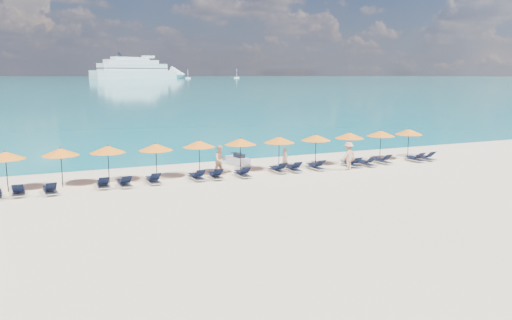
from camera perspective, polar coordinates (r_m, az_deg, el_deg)
name	(u,v)px	position (r m, az deg, el deg)	size (l,w,h in m)	color
ground	(278,190)	(27.72, 2.48, -3.42)	(1400.00, 1400.00, 0.00)	beige
sea	(47,78)	(684.37, -22.76, 8.61)	(1600.00, 1300.00, 0.01)	#1FA9B2
cruise_ship	(143,71)	(588.50, -12.77, 9.91)	(120.20, 65.98, 34.07)	white
sailboat_near	(188,78)	(586.33, -7.78, 9.30)	(5.91, 1.97, 10.83)	white
sailboat_far	(237,77)	(638.12, -2.23, 9.43)	(6.54, 2.18, 11.98)	white
jetski	(238,160)	(35.34, -2.08, 0.01)	(1.19, 2.28, 0.77)	silver
beachgoer_a	(285,159)	(33.11, 3.33, 0.08)	(0.54, 0.36, 1.49)	tan
beachgoer_b	(221,160)	(31.55, -4.07, -0.02)	(0.94, 0.54, 1.93)	tan
beachgoer_c	(348,156)	(33.69, 10.50, 0.44)	(1.22, 0.57, 1.89)	tan
umbrella_0	(5,155)	(30.00, -26.74, 0.47)	(2.10, 2.10, 2.28)	black
umbrella_1	(61,152)	(30.05, -21.43, 0.86)	(2.10, 2.10, 2.28)	black
umbrella_2	(108,149)	(30.20, -16.59, 1.17)	(2.10, 2.10, 2.28)	black
umbrella_3	(156,147)	(30.45, -11.37, 1.46)	(2.10, 2.10, 2.28)	black
umbrella_4	(199,144)	(31.41, -6.52, 1.85)	(2.10, 2.10, 2.28)	black
umbrella_5	(240,142)	(32.29, -1.79, 2.13)	(2.10, 2.10, 2.28)	black
umbrella_6	(279,140)	(33.18, 2.65, 2.33)	(2.10, 2.10, 2.28)	black
umbrella_7	(316,138)	(34.52, 6.87, 2.56)	(2.10, 2.10, 2.28)	black
umbrella_8	(350,136)	(36.02, 10.64, 2.77)	(2.10, 2.10, 2.28)	black
umbrella_9	(381,133)	(37.75, 14.08, 2.96)	(2.10, 2.10, 2.28)	black
umbrella_10	(409,132)	(39.36, 17.07, 3.10)	(2.10, 2.10, 2.28)	black
lounger_1	(19,191)	(29.17, -25.50, -3.25)	(0.63, 1.70, 0.66)	silver
lounger_2	(50,190)	(28.89, -22.47, -3.15)	(0.79, 1.75, 0.66)	silver
lounger_3	(103,184)	(29.39, -17.07, -2.62)	(0.66, 1.71, 0.66)	silver
lounger_4	(125,183)	(29.33, -14.79, -2.53)	(0.71, 1.73, 0.66)	silver
lounger_5	(153,180)	(29.80, -11.66, -2.21)	(0.69, 1.72, 0.66)	silver
lounger_6	(197,176)	(30.34, -6.75, -1.86)	(0.74, 1.74, 0.66)	silver
lounger_7	(216,175)	(30.57, -4.61, -1.73)	(0.72, 1.73, 0.66)	silver
lounger_8	(243,173)	(31.03, -1.52, -1.53)	(0.63, 1.71, 0.66)	silver
lounger_9	(278,169)	(32.41, 2.55, -1.04)	(0.69, 1.72, 0.66)	silver
lounger_10	(294,168)	(32.84, 4.33, -0.92)	(0.75, 1.74, 0.66)	silver
lounger_11	(316,166)	(33.58, 6.85, -0.72)	(0.71, 1.73, 0.66)	silver
lounger_12	(352,163)	(35.03, 10.91, -0.39)	(0.77, 1.75, 0.66)	silver
lounger_13	(366,163)	(35.50, 12.48, -0.31)	(0.74, 1.74, 0.66)	silver
lounger_14	(382,160)	(36.76, 14.24, -0.03)	(0.64, 1.71, 0.66)	silver
lounger_15	(415,158)	(38.23, 17.72, 0.17)	(0.63, 1.70, 0.66)	silver
lounger_16	(426,157)	(39.00, 18.82, 0.30)	(0.64, 1.71, 0.66)	silver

